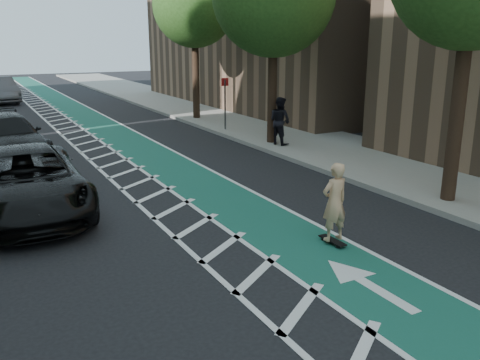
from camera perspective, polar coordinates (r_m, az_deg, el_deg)
ground at (r=10.07m, az=-9.65°, el=-9.06°), size 120.00×120.00×0.00m
bike_lane at (r=20.05m, az=-10.88°, el=3.30°), size 2.00×90.00×0.01m
buffer_strip at (r=19.66m, az=-15.04°, el=2.80°), size 1.40×90.00×0.01m
sidewalk_right at (r=22.79m, az=4.91°, el=5.15°), size 5.00×90.00×0.15m
curb_right at (r=21.56m, az=-0.57°, el=4.63°), size 0.12×90.00×0.16m
tree_r_d at (r=27.00m, az=-5.20°, el=18.89°), size 4.20×4.20×7.90m
sign_post at (r=23.37m, az=-1.69°, el=8.63°), size 0.35×0.08×2.47m
skateboard at (r=10.90m, az=10.35°, el=-6.70°), size 0.21×0.71×0.10m
skateboarder at (r=10.61m, az=10.57°, el=-2.45°), size 0.61×0.41×1.66m
suv_near at (r=13.49m, az=-22.90°, el=-0.13°), size 2.76×5.79×1.59m
suv_far at (r=20.06m, az=-24.74°, el=4.40°), size 2.81×5.57×1.55m
pedestrian at (r=20.00m, az=4.50°, el=6.64°), size 0.92×1.06×1.86m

